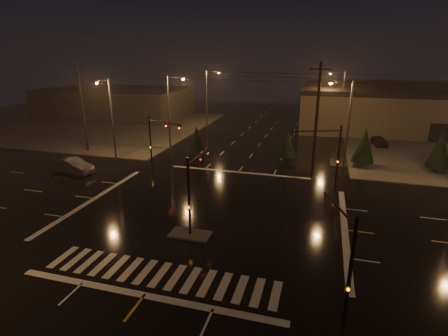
{
  "coord_description": "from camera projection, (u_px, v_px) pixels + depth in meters",
  "views": [
    {
      "loc": [
        8.7,
        -25.32,
        12.74
      ],
      "look_at": [
        0.53,
        3.2,
        3.0
      ],
      "focal_mm": 28.0,
      "sensor_mm": 36.0,
      "label": 1
    }
  ],
  "objects": [
    {
      "name": "signal_mast_se",
      "position": [
        344.0,
        253.0,
        16.64
      ],
      "size": [
        1.55,
        3.87,
        6.0
      ],
      "color": "black",
      "rests_on": "ground"
    },
    {
      "name": "signal_mast_ne",
      "position": [
        329.0,
        147.0,
        34.97
      ],
      "size": [
        4.84,
        1.86,
        6.0
      ],
      "color": "black",
      "rests_on": "ground"
    },
    {
      "name": "streetlight_5",
      "position": [
        110.0,
        114.0,
        41.97
      ],
      "size": [
        0.32,
        2.77,
        10.0
      ],
      "color": "#38383A",
      "rests_on": "ground"
    },
    {
      "name": "signal_mast_nw",
      "position": [
        156.0,
        136.0,
        39.94
      ],
      "size": [
        4.84,
        1.86,
        6.0
      ],
      "color": "black",
      "rests_on": "ground"
    },
    {
      "name": "median_island",
      "position": [
        190.0,
        234.0,
        25.7
      ],
      "size": [
        3.0,
        1.6,
        0.15
      ],
      "primitive_type": "cube",
      "color": "#44423D",
      "rests_on": "ground"
    },
    {
      "name": "sidewalk_nw",
      "position": [
        105.0,
        126.0,
        64.61
      ],
      "size": [
        36.0,
        36.0,
        0.12
      ],
      "primitive_type": "cube",
      "color": "#44423D",
      "rests_on": "ground"
    },
    {
      "name": "utility_pole_0",
      "position": [
        82.0,
        106.0,
        46.01
      ],
      "size": [
        2.2,
        0.32,
        12.0
      ],
      "color": "black",
      "rests_on": "ground"
    },
    {
      "name": "streetlight_3",
      "position": [
        346.0,
        118.0,
        39.26
      ],
      "size": [
        2.77,
        0.32,
        10.0
      ],
      "color": "#38383A",
      "rests_on": "ground"
    },
    {
      "name": "streetlight_2",
      "position": [
        208.0,
        95.0,
        61.55
      ],
      "size": [
        2.77,
        0.32,
        10.0
      ],
      "color": "#38383A",
      "rests_on": "ground"
    },
    {
      "name": "signal_mast_median",
      "position": [
        193.0,
        183.0,
        25.4
      ],
      "size": [
        0.25,
        4.59,
        6.0
      ],
      "color": "black",
      "rests_on": "ground"
    },
    {
      "name": "utility_pole_1",
      "position": [
        317.0,
        117.0,
        38.16
      ],
      "size": [
        2.2,
        0.32,
        12.0
      ],
      "color": "black",
      "rests_on": "ground"
    },
    {
      "name": "commercial_block",
      "position": [
        116.0,
        102.0,
        76.02
      ],
      "size": [
        30.0,
        18.0,
        5.6
      ],
      "primitive_type": "cube",
      "color": "#3D3736",
      "rests_on": "ground"
    },
    {
      "name": "conifer_1",
      "position": [
        440.0,
        149.0,
        38.47
      ],
      "size": [
        2.56,
        2.56,
        4.7
      ],
      "color": "black",
      "rests_on": "ground"
    },
    {
      "name": "conifer_3",
      "position": [
        197.0,
        139.0,
        44.67
      ],
      "size": [
        2.12,
        2.12,
        4.02
      ],
      "color": "black",
      "rests_on": "ground"
    },
    {
      "name": "stop_bar_far",
      "position": [
        238.0,
        172.0,
        39.43
      ],
      "size": [
        16.0,
        0.5,
        0.01
      ],
      "primitive_type": "cube",
      "color": "beige",
      "rests_on": "ground"
    },
    {
      "name": "car_crossing",
      "position": [
        72.0,
        166.0,
        38.92
      ],
      "size": [
        5.36,
        2.62,
        1.69
      ],
      "primitive_type": "imported",
      "rotation": [
        0.0,
        0.0,
        1.4
      ],
      "color": "#4E4F55",
      "rests_on": "ground"
    },
    {
      "name": "stop_bar_near",
      "position": [
        144.0,
        295.0,
        19.33
      ],
      "size": [
        16.0,
        0.5,
        0.01
      ],
      "primitive_type": "cube",
      "color": "beige",
      "rests_on": "ground"
    },
    {
      "name": "streetlight_1",
      "position": [
        171.0,
        108.0,
        46.94
      ],
      "size": [
        2.77,
        0.32,
        10.0
      ],
      "color": "#38383A",
      "rests_on": "ground"
    },
    {
      "name": "conifer_0",
      "position": [
        364.0,
        145.0,
        40.36
      ],
      "size": [
        2.57,
        2.57,
        4.72
      ],
      "color": "black",
      "rests_on": "ground"
    },
    {
      "name": "ground",
      "position": [
        207.0,
        213.0,
        29.38
      ],
      "size": [
        140.0,
        140.0,
        0.0
      ],
      "primitive_type": "plane",
      "color": "black",
      "rests_on": "ground"
    },
    {
      "name": "streetlight_4",
      "position": [
        341.0,
        98.0,
        57.53
      ],
      "size": [
        2.77,
        0.32,
        10.0
      ],
      "color": "#38383A",
      "rests_on": "ground"
    },
    {
      "name": "crosswalk",
      "position": [
        160.0,
        274.0,
        21.16
      ],
      "size": [
        15.0,
        2.6,
        0.01
      ],
      "primitive_type": "cube",
      "color": "beige",
      "rests_on": "ground"
    },
    {
      "name": "conifer_4",
      "position": [
        287.0,
        143.0,
        42.51
      ],
      "size": [
        2.11,
        2.11,
        4.0
      ],
      "color": "black",
      "rests_on": "ground"
    },
    {
      "name": "car_parked",
      "position": [
        379.0,
        141.0,
        50.39
      ],
      "size": [
        2.32,
        4.38,
        1.42
      ],
      "primitive_type": "imported",
      "rotation": [
        0.0,
        0.0,
        0.16
      ],
      "color": "black",
      "rests_on": "ground"
    }
  ]
}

